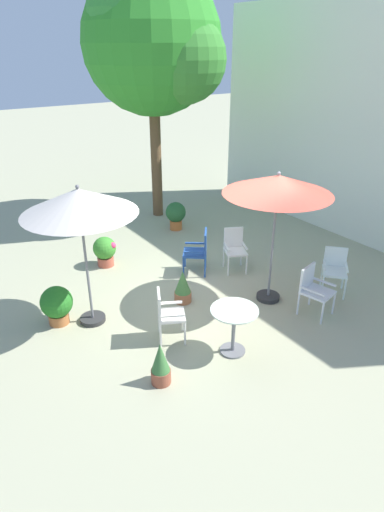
{
  "coord_description": "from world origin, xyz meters",
  "views": [
    {
      "loc": [
        5.78,
        -4.11,
        4.37
      ],
      "look_at": [
        0.0,
        -0.14,
        0.96
      ],
      "focal_mm": 30.56,
      "sensor_mm": 36.0,
      "label": 1
    }
  ],
  "objects_px": {
    "patio_umbrella_1": "(79,203)",
    "patio_chair_4": "(235,247)",
    "potted_plant_1": "(176,214)",
    "potted_plant_2": "(105,250)",
    "shade_tree": "(155,42)",
    "cafe_table_0": "(234,323)",
    "patio_umbrella_0": "(278,186)",
    "patio_chair_0": "(335,267)",
    "potted_plant_3": "(183,287)",
    "potted_plant_0": "(161,364)",
    "patio_chair_1": "(199,249)",
    "patio_chair_2": "(167,312)",
    "patio_chair_3": "(314,287)",
    "potted_plant_4": "(57,304)"
  },
  "relations": [
    {
      "from": "patio_chair_2",
      "to": "potted_plant_2",
      "type": "relative_size",
      "value": 1.33
    },
    {
      "from": "shade_tree",
      "to": "potted_plant_2",
      "type": "bearing_deg",
      "value": -51.85
    },
    {
      "from": "potted_plant_3",
      "to": "patio_chair_2",
      "type": "bearing_deg",
      "value": -45.73
    },
    {
      "from": "patio_chair_0",
      "to": "patio_chair_2",
      "type": "bearing_deg",
      "value": -98.23
    },
    {
      "from": "cafe_table_0",
      "to": "shade_tree",
      "type": "bearing_deg",
      "value": 159.58
    },
    {
      "from": "potted_plant_1",
      "to": "potted_plant_2",
      "type": "xyz_separation_m",
      "value": [
        0.89,
        -2.39,
        -0.05
      ]
    },
    {
      "from": "patio_chair_3",
      "to": "patio_chair_4",
      "type": "distance_m",
      "value": 2.11
    },
    {
      "from": "patio_chair_0",
      "to": "patio_chair_4",
      "type": "relative_size",
      "value": 0.97
    },
    {
      "from": "potted_plant_4",
      "to": "patio_chair_3",
      "type": "bearing_deg",
      "value": 59.75
    },
    {
      "from": "cafe_table_0",
      "to": "potted_plant_2",
      "type": "height_order",
      "value": "cafe_table_0"
    },
    {
      "from": "patio_umbrella_0",
      "to": "patio_chair_4",
      "type": "height_order",
      "value": "patio_umbrella_0"
    },
    {
      "from": "patio_chair_0",
      "to": "potted_plant_2",
      "type": "distance_m",
      "value": 4.77
    },
    {
      "from": "patio_chair_0",
      "to": "patio_chair_4",
      "type": "distance_m",
      "value": 2.07
    },
    {
      "from": "patio_chair_2",
      "to": "potted_plant_2",
      "type": "distance_m",
      "value": 3.05
    },
    {
      "from": "patio_chair_2",
      "to": "patio_chair_3",
      "type": "relative_size",
      "value": 0.99
    },
    {
      "from": "shade_tree",
      "to": "patio_umbrella_0",
      "type": "xyz_separation_m",
      "value": [
        5.1,
        -0.65,
        -2.2
      ]
    },
    {
      "from": "shade_tree",
      "to": "potted_plant_3",
      "type": "bearing_deg",
      "value": -25.6
    },
    {
      "from": "patio_chair_4",
      "to": "potted_plant_2",
      "type": "xyz_separation_m",
      "value": [
        -1.71,
        -2.21,
        -0.16
      ]
    },
    {
      "from": "potted_plant_0",
      "to": "cafe_table_0",
      "type": "bearing_deg",
      "value": 88.37
    },
    {
      "from": "patio_chair_1",
      "to": "potted_plant_1",
      "type": "bearing_deg",
      "value": 158.9
    },
    {
      "from": "potted_plant_0",
      "to": "potted_plant_3",
      "type": "height_order",
      "value": "potted_plant_0"
    },
    {
      "from": "patio_umbrella_0",
      "to": "patio_chair_4",
      "type": "relative_size",
      "value": 2.71
    },
    {
      "from": "patio_chair_3",
      "to": "potted_plant_4",
      "type": "height_order",
      "value": "patio_chair_3"
    },
    {
      "from": "patio_umbrella_1",
      "to": "potted_plant_0",
      "type": "height_order",
      "value": "patio_umbrella_1"
    },
    {
      "from": "cafe_table_0",
      "to": "potted_plant_4",
      "type": "distance_m",
      "value": 3.06
    },
    {
      "from": "patio_umbrella_1",
      "to": "patio_chair_1",
      "type": "height_order",
      "value": "patio_umbrella_1"
    },
    {
      "from": "patio_umbrella_1",
      "to": "patio_chair_4",
      "type": "height_order",
      "value": "patio_umbrella_1"
    },
    {
      "from": "patio_umbrella_0",
      "to": "potted_plant_2",
      "type": "height_order",
      "value": "patio_umbrella_0"
    },
    {
      "from": "potted_plant_0",
      "to": "potted_plant_2",
      "type": "distance_m",
      "value": 3.95
    },
    {
      "from": "patio_chair_1",
      "to": "potted_plant_3",
      "type": "distance_m",
      "value": 1.24
    },
    {
      "from": "patio_umbrella_0",
      "to": "patio_chair_1",
      "type": "bearing_deg",
      "value": -164.23
    },
    {
      "from": "shade_tree",
      "to": "potted_plant_0",
      "type": "distance_m",
      "value": 8.0
    },
    {
      "from": "potted_plant_0",
      "to": "potted_plant_2",
      "type": "bearing_deg",
      "value": 167.02
    },
    {
      "from": "patio_chair_0",
      "to": "patio_chair_3",
      "type": "bearing_deg",
      "value": -72.52
    },
    {
      "from": "patio_chair_0",
      "to": "patio_chair_2",
      "type": "height_order",
      "value": "patio_chair_2"
    },
    {
      "from": "potted_plant_4",
      "to": "potted_plant_3",
      "type": "bearing_deg",
      "value": 73.83
    },
    {
      "from": "patio_chair_1",
      "to": "cafe_table_0",
      "type": "bearing_deg",
      "value": -24.03
    },
    {
      "from": "patio_umbrella_1",
      "to": "patio_chair_4",
      "type": "distance_m",
      "value": 3.69
    },
    {
      "from": "patio_chair_0",
      "to": "patio_chair_3",
      "type": "xyz_separation_m",
      "value": [
        0.29,
        -0.93,
        -0.0
      ]
    },
    {
      "from": "shade_tree",
      "to": "cafe_table_0",
      "type": "xyz_separation_m",
      "value": [
        5.94,
        -2.21,
        -3.88
      ]
    },
    {
      "from": "patio_umbrella_1",
      "to": "patio_chair_2",
      "type": "relative_size",
      "value": 2.79
    },
    {
      "from": "potted_plant_3",
      "to": "potted_plant_0",
      "type": "bearing_deg",
      "value": -41.54
    },
    {
      "from": "patio_umbrella_0",
      "to": "patio_chair_2",
      "type": "height_order",
      "value": "patio_umbrella_0"
    },
    {
      "from": "patio_chair_3",
      "to": "potted_plant_1",
      "type": "height_order",
      "value": "patio_chair_3"
    },
    {
      "from": "patio_umbrella_0",
      "to": "patio_chair_1",
      "type": "xyz_separation_m",
      "value": [
        -1.63,
        -0.46,
        -1.68
      ]
    },
    {
      "from": "patio_chair_0",
      "to": "patio_chair_1",
      "type": "bearing_deg",
      "value": -141.4
    },
    {
      "from": "shade_tree",
      "to": "cafe_table_0",
      "type": "distance_m",
      "value": 7.43
    },
    {
      "from": "cafe_table_0",
      "to": "patio_chair_3",
      "type": "relative_size",
      "value": 0.87
    },
    {
      "from": "patio_umbrella_0",
      "to": "cafe_table_0",
      "type": "relative_size",
      "value": 3.17
    },
    {
      "from": "patio_chair_0",
      "to": "patio_chair_3",
      "type": "distance_m",
      "value": 0.97
    }
  ]
}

